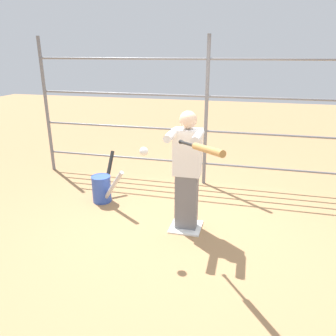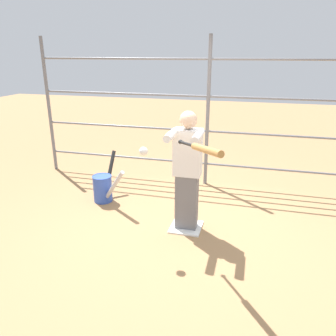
% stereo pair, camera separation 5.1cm
% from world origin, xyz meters
% --- Properties ---
extents(ground_plane, '(24.00, 24.00, 0.00)m').
position_xyz_m(ground_plane, '(0.00, 0.00, 0.00)').
color(ground_plane, '#9E754C').
extents(home_plate, '(0.40, 0.40, 0.02)m').
position_xyz_m(home_plate, '(0.00, 0.00, 0.01)').
color(home_plate, white).
rests_on(home_plate, ground).
extents(fence_backstop, '(5.99, 0.06, 2.45)m').
position_xyz_m(fence_backstop, '(0.00, -1.60, 1.22)').
color(fence_backstop, slate).
rests_on(fence_backstop, ground).
extents(batter, '(0.40, 0.52, 1.54)m').
position_xyz_m(batter, '(0.00, 0.02, 0.83)').
color(batter, slate).
rests_on(batter, ground).
extents(baseball_bat_swinging, '(0.56, 0.79, 0.18)m').
position_xyz_m(baseball_bat_swinging, '(-0.31, 0.87, 1.35)').
color(baseball_bat_swinging, black).
extents(softball_in_flight, '(0.10, 0.10, 0.10)m').
position_xyz_m(softball_in_flight, '(0.38, 0.52, 1.17)').
color(softball_in_flight, white).
extents(bat_bucket, '(0.66, 0.90, 0.67)m').
position_xyz_m(bat_bucket, '(1.40, -0.49, 0.23)').
color(bat_bucket, '#3351B2').
rests_on(bat_bucket, ground).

